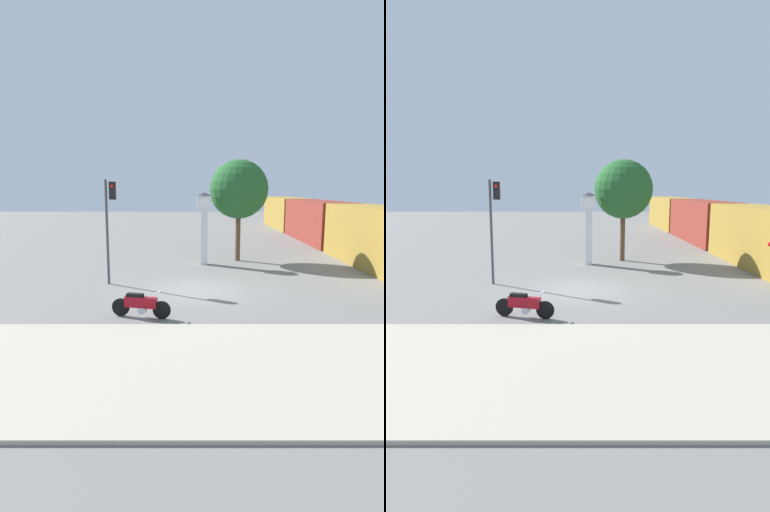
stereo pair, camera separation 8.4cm
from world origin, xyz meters
TOP-DOWN VIEW (x-y plane):
  - ground_plane at (0.00, 0.00)m, footprint 120.00×120.00m
  - sidewalk_strip at (0.00, -7.72)m, footprint 36.00×6.00m
  - motorcycle at (-1.97, -3.72)m, footprint 2.09×0.67m
  - clock_tower at (0.49, 6.12)m, footprint 0.93×0.93m
  - freight_train at (10.38, 16.67)m, footprint 2.80×34.70m
  - traffic_light at (-3.94, 1.16)m, footprint 0.50×0.35m
  - street_tree at (2.62, 7.31)m, footprint 3.53×3.53m

SIDE VIEW (x-z plane):
  - ground_plane at x=0.00m, z-range 0.00..0.00m
  - sidewalk_strip at x=0.00m, z-range 0.00..0.10m
  - motorcycle at x=-1.97m, z-range -0.02..0.92m
  - freight_train at x=10.38m, z-range 0.00..3.40m
  - clock_tower at x=0.49m, z-range 0.68..4.86m
  - traffic_light at x=-3.94m, z-range 0.87..5.68m
  - street_tree at x=2.62m, z-range 1.28..7.41m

